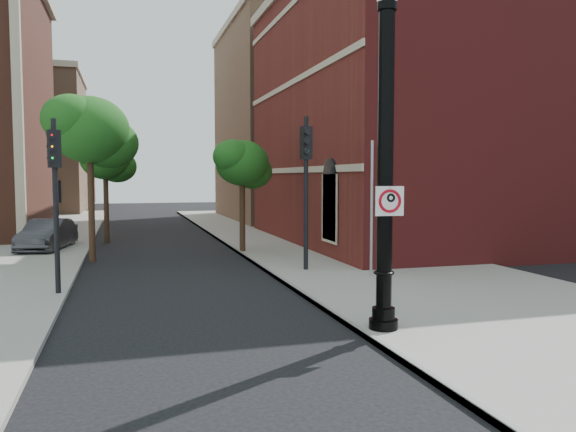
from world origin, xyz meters
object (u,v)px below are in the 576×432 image
object	(u,v)px
no_parking_sign	(390,201)
traffic_signal_left	(55,178)
traffic_signal_right	(306,168)
lamppost	(385,175)
parked_car	(47,235)

from	to	relation	value
no_parking_sign	traffic_signal_left	bearing A→B (deg)	145.19
traffic_signal_right	traffic_signal_left	bearing A→B (deg)	-175.66
no_parking_sign	traffic_signal_right	xyz separation A→B (m)	(0.74, 7.57, 0.76)
lamppost	traffic_signal_right	xyz separation A→B (m)	(0.76, 7.39, 0.26)
no_parking_sign	parked_car	size ratio (longest dim) A/B	0.14
traffic_signal_left	lamppost	bearing A→B (deg)	-58.07
traffic_signal_right	parked_car	bearing A→B (deg)	128.06
traffic_signal_left	traffic_signal_right	size ratio (longest dim) A/B	0.91
traffic_signal_right	lamppost	bearing A→B (deg)	-104.94
lamppost	parked_car	xyz separation A→B (m)	(-8.21, 15.72, -2.53)
lamppost	traffic_signal_left	xyz separation A→B (m)	(-6.73, 5.60, -0.05)
no_parking_sign	traffic_signal_right	bearing A→B (deg)	90.16
traffic_signal_left	traffic_signal_right	bearing A→B (deg)	-4.90
traffic_signal_left	parked_car	bearing A→B (deg)	80.01
parked_car	traffic_signal_right	world-z (taller)	traffic_signal_right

